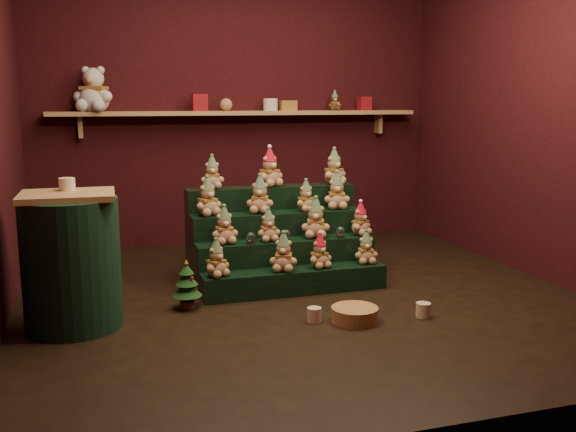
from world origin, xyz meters
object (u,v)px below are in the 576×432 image
object	(u,v)px
mug_right	(423,310)
snow_globe_b	(286,236)
snow_globe_c	(341,232)
brown_bear	(335,101)
snow_globe_a	(251,238)
mini_christmas_tree	(187,285)
wicker_basket	(355,314)
riser_tier_front	(295,281)
white_bear	(94,83)
side_table	(71,262)
mug_left	(314,315)

from	to	relation	value
mug_right	snow_globe_b	bearing A→B (deg)	125.12
snow_globe_c	brown_bear	distance (m)	1.95
snow_globe_a	mug_right	distance (m)	1.38
mini_christmas_tree	snow_globe_a	bearing A→B (deg)	28.72
wicker_basket	mini_christmas_tree	bearing A→B (deg)	149.34
riser_tier_front	white_bear	bearing A→B (deg)	127.78
snow_globe_c	wicker_basket	size ratio (longest dim) A/B	0.29
side_table	snow_globe_a	bearing A→B (deg)	20.98
mug_right	wicker_basket	xyz separation A→B (m)	(-0.47, 0.06, -0.00)
wicker_basket	white_bear	size ratio (longest dim) A/B	0.61
snow_globe_a	wicker_basket	bearing A→B (deg)	-61.99
snow_globe_c	side_table	distance (m)	2.04
brown_bear	white_bear	bearing A→B (deg)	-171.90
snow_globe_b	mini_christmas_tree	size ratio (longest dim) A/B	0.26
snow_globe_b	brown_bear	distance (m)	2.12
riser_tier_front	mug_right	distance (m)	1.01
mini_christmas_tree	riser_tier_front	bearing A→B (deg)	8.96
snow_globe_b	snow_globe_c	distance (m)	0.45
snow_globe_c	wicker_basket	world-z (taller)	snow_globe_c
side_table	snow_globe_b	bearing A→B (deg)	17.76
wicker_basket	brown_bear	distance (m)	2.93
mini_christmas_tree	snow_globe_c	bearing A→B (deg)	13.05
white_bear	mini_christmas_tree	bearing A→B (deg)	-50.54
riser_tier_front	wicker_basket	bearing A→B (deg)	-76.52
mug_left	brown_bear	bearing A→B (deg)	65.95
brown_bear	riser_tier_front	bearing A→B (deg)	-111.46
snow_globe_a	brown_bear	size ratio (longest dim) A/B	0.46
snow_globe_c	white_bear	size ratio (longest dim) A/B	0.17
mini_christmas_tree	wicker_basket	distance (m)	1.17
snow_globe_c	white_bear	bearing A→B (deg)	138.36
snow_globe_c	snow_globe_a	bearing A→B (deg)	-180.00
side_table	brown_bear	bearing A→B (deg)	40.20
riser_tier_front	side_table	size ratio (longest dim) A/B	1.62
mug_right	wicker_basket	world-z (taller)	mug_right
mug_left	white_bear	bearing A→B (deg)	117.99
wicker_basket	brown_bear	bearing A→B (deg)	71.75
snow_globe_b	side_table	size ratio (longest dim) A/B	0.11
mug_right	wicker_basket	bearing A→B (deg)	172.92
side_table	wicker_basket	distance (m)	1.83
white_bear	riser_tier_front	bearing A→B (deg)	-28.30
snow_globe_a	mini_christmas_tree	xyz separation A→B (m)	(-0.53, -0.29, -0.23)
brown_bear	mug_right	bearing A→B (deg)	-89.65
mug_right	white_bear	bearing A→B (deg)	128.28
snow_globe_a	mini_christmas_tree	distance (m)	0.65
snow_globe_a	snow_globe_c	xyz separation A→B (m)	(0.72, 0.00, -0.00)
mug_left	brown_bear	world-z (taller)	brown_bear
riser_tier_front	mini_christmas_tree	distance (m)	0.84
wicker_basket	snow_globe_a	bearing A→B (deg)	118.01
side_table	mug_left	size ratio (longest dim) A/B	9.18
riser_tier_front	snow_globe_a	distance (m)	0.46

